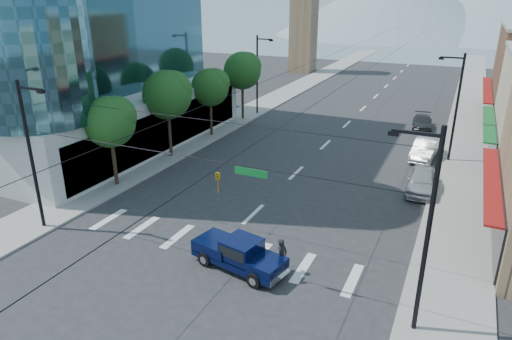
% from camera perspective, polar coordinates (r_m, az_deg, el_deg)
% --- Properties ---
extents(ground, '(160.00, 160.00, 0.00)m').
position_cam_1_polar(ground, '(25.04, -6.32, -11.13)').
color(ground, '#28282B').
rests_on(ground, ground).
extents(sidewalk_left, '(4.00, 120.00, 0.15)m').
position_cam_1_polar(sidewalk_left, '(63.83, 2.96, 9.19)').
color(sidewalk_left, gray).
rests_on(sidewalk_left, ground).
extents(sidewalk_right, '(4.00, 120.00, 0.15)m').
position_cam_1_polar(sidewalk_right, '(59.43, 25.06, 6.31)').
color(sidewalk_right, gray).
rests_on(sidewalk_right, ground).
extents(clock_tower, '(4.80, 4.80, 20.40)m').
position_cam_1_polar(clock_tower, '(84.67, 6.06, 19.28)').
color(clock_tower, '#8C6B4C').
rests_on(clock_tower, ground).
extents(mountain_left, '(80.00, 80.00, 22.00)m').
position_cam_1_polar(mountain_left, '(169.99, 17.01, 19.57)').
color(mountain_left, gray).
rests_on(mountain_left, ground).
extents(mountain_right, '(90.00, 90.00, 18.00)m').
position_cam_1_polar(mountain_right, '(178.19, 29.13, 17.31)').
color(mountain_right, gray).
rests_on(mountain_right, ground).
extents(tree_near, '(3.65, 3.64, 6.71)m').
position_cam_1_polar(tree_near, '(33.87, -17.58, 5.94)').
color(tree_near, black).
rests_on(tree_near, ground).
extents(tree_midnear, '(4.09, 4.09, 7.52)m').
position_cam_1_polar(tree_midnear, '(39.03, -10.82, 9.39)').
color(tree_midnear, black).
rests_on(tree_midnear, ground).
extents(tree_midfar, '(3.65, 3.64, 6.71)m').
position_cam_1_polar(tree_midfar, '(44.90, -5.57, 10.40)').
color(tree_midfar, black).
rests_on(tree_midfar, ground).
extents(tree_far, '(4.09, 4.09, 7.52)m').
position_cam_1_polar(tree_far, '(50.87, -1.54, 12.44)').
color(tree_far, black).
rests_on(tree_far, ground).
extents(signal_rig, '(21.80, 0.20, 9.00)m').
position_cam_1_polar(signal_rig, '(22.04, -7.70, -2.24)').
color(signal_rig, black).
rests_on(signal_rig, ground).
extents(lamp_pole_nw, '(2.00, 0.25, 9.00)m').
position_cam_1_polar(lamp_pole_nw, '(53.39, 0.28, 12.16)').
color(lamp_pole_nw, black).
rests_on(lamp_pole_nw, ground).
extents(lamp_pole_ne, '(2.00, 0.25, 9.00)m').
position_cam_1_polar(lamp_pole_ne, '(40.81, 23.66, 7.56)').
color(lamp_pole_ne, black).
rests_on(lamp_pole_ne, ground).
extents(pickup_truck, '(5.39, 2.79, 1.74)m').
position_cam_1_polar(pickup_truck, '(23.80, -2.18, -10.32)').
color(pickup_truck, '#070F35').
rests_on(pickup_truck, ground).
extents(pedestrian, '(0.57, 0.77, 1.91)m').
position_cam_1_polar(pedestrian, '(23.46, 3.25, -10.70)').
color(pedestrian, black).
rests_on(pedestrian, ground).
extents(parked_car_near, '(2.21, 5.02, 1.68)m').
position_cam_1_polar(parked_car_near, '(34.69, 20.02, -1.26)').
color(parked_car_near, '#ABACB0').
rests_on(parked_car_near, ground).
extents(parked_car_mid, '(2.09, 5.12, 1.65)m').
position_cam_1_polar(parked_car_mid, '(41.82, 20.34, 2.44)').
color(parked_car_mid, silver).
rests_on(parked_car_mid, ground).
extents(parked_car_far, '(2.42, 4.94, 1.38)m').
position_cam_1_polar(parked_car_far, '(51.26, 20.06, 5.63)').
color(parked_car_far, '#2C2C2E').
rests_on(parked_car_far, ground).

